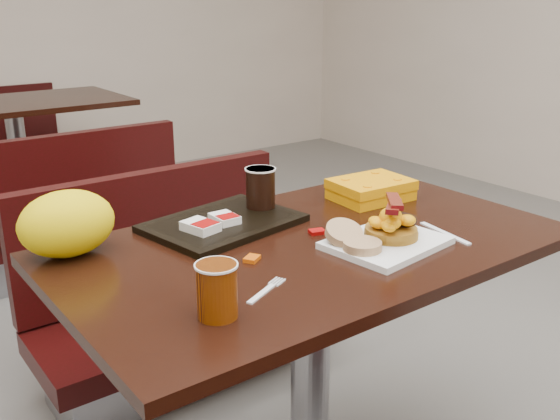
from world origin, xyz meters
TOP-DOWN VIEW (x-y plane):
  - table_near at (0.00, 0.00)m, footprint 1.20×0.70m
  - bench_near_n at (0.00, 0.70)m, footprint 1.00×0.46m
  - table_far at (0.00, 2.60)m, footprint 1.20×0.70m
  - bench_far_s at (0.00, 1.90)m, footprint 1.00×0.46m
  - platter at (0.12, -0.13)m, footprint 0.29×0.23m
  - pancake_stack at (0.14, -0.12)m, footprint 0.15×0.15m
  - sausage_patty at (0.18, -0.11)m, footprint 0.08×0.08m
  - scrambled_eggs at (0.12, -0.13)m, footprint 0.10×0.09m
  - bacon_strips at (0.13, -0.13)m, footprint 0.17×0.16m
  - muffin_bottom at (0.03, -0.14)m, footprint 0.11×0.11m
  - muffin_top at (0.03, -0.08)m, footprint 0.10×0.10m
  - coffee_cup_near at (-0.38, -0.19)m, footprint 0.10×0.10m
  - fork at (-0.26, -0.16)m, footprint 0.13×0.08m
  - knife at (0.29, -0.16)m, footprint 0.04×0.17m
  - condiment_syrup at (-0.18, -0.01)m, footprint 0.05×0.04m
  - condiment_ketchup at (0.04, 0.03)m, footprint 0.04×0.04m
  - tray at (-0.12, 0.21)m, footprint 0.41×0.32m
  - hashbrown_sleeve_left at (-0.20, 0.18)m, footprint 0.08×0.10m
  - hashbrown_sleeve_right at (-0.12, 0.19)m, footprint 0.05×0.07m
  - coffee_cup_far at (0.02, 0.24)m, footprint 0.08×0.08m
  - clamshell at (0.34, 0.15)m, footprint 0.22×0.18m
  - paper_bag at (-0.49, 0.26)m, footprint 0.23×0.17m

SIDE VIEW (x-z plane):
  - bench_near_n at x=0.00m, z-range 0.00..0.72m
  - bench_far_s at x=0.00m, z-range 0.00..0.72m
  - table_near at x=0.00m, z-range 0.00..0.75m
  - table_far at x=0.00m, z-range 0.00..0.75m
  - fork at x=-0.26m, z-range 0.75..0.75m
  - knife at x=0.29m, z-range 0.75..0.75m
  - condiment_syrup at x=-0.18m, z-range 0.75..0.76m
  - condiment_ketchup at x=0.04m, z-range 0.75..0.76m
  - platter at x=0.12m, z-range 0.75..0.77m
  - tray at x=-0.12m, z-range 0.75..0.77m
  - muffin_bottom at x=0.03m, z-range 0.77..0.78m
  - hashbrown_sleeve_right at x=-0.12m, z-range 0.77..0.79m
  - hashbrown_sleeve_left at x=-0.20m, z-range 0.77..0.79m
  - pancake_stack at x=0.14m, z-range 0.77..0.79m
  - clamshell at x=0.34m, z-range 0.75..0.81m
  - muffin_top at x=0.03m, z-range 0.76..0.81m
  - sausage_patty at x=0.18m, z-range 0.79..0.80m
  - coffee_cup_near at x=-0.38m, z-range 0.75..0.85m
  - scrambled_eggs at x=0.12m, z-range 0.79..0.84m
  - coffee_cup_far at x=0.02m, z-range 0.77..0.87m
  - paper_bag at x=-0.49m, z-range 0.75..0.90m
  - bacon_strips at x=0.13m, z-range 0.84..0.85m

